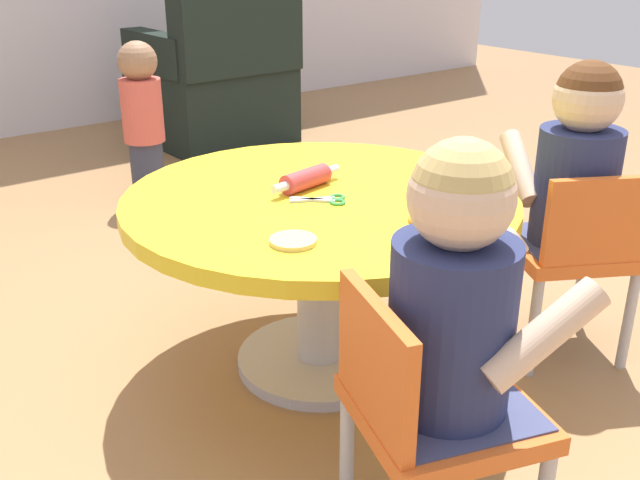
{
  "coord_description": "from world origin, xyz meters",
  "views": [
    {
      "loc": [
        -1.03,
        -1.33,
        1.07
      ],
      "look_at": [
        0.0,
        0.0,
        0.36
      ],
      "focal_mm": 41.13,
      "sensor_mm": 36.0,
      "label": 1
    }
  ],
  "objects_px": {
    "seated_child_left": "(457,292)",
    "child_chair_right": "(573,250)",
    "child_chair_left": "(427,412)",
    "craft_scissors": "(326,200)",
    "toddler_standing": "(143,118)",
    "rolling_pin": "(307,179)",
    "craft_table": "(320,234)",
    "armchair_dark": "(216,85)",
    "seated_child_right": "(578,162)"
  },
  "relations": [
    {
      "from": "craft_scissors",
      "to": "child_chair_left",
      "type": "bearing_deg",
      "value": -111.82
    },
    {
      "from": "child_chair_left",
      "to": "seated_child_left",
      "type": "distance_m",
      "value": 0.23
    },
    {
      "from": "child_chair_right",
      "to": "rolling_pin",
      "type": "bearing_deg",
      "value": 143.36
    },
    {
      "from": "toddler_standing",
      "to": "armchair_dark",
      "type": "bearing_deg",
      "value": 41.98
    },
    {
      "from": "child_chair_left",
      "to": "toddler_standing",
      "type": "xyz_separation_m",
      "value": [
        0.47,
        2.1,
        0.05
      ]
    },
    {
      "from": "seated_child_left",
      "to": "toddler_standing",
      "type": "distance_m",
      "value": 2.17
    },
    {
      "from": "child_chair_right",
      "to": "rolling_pin",
      "type": "relative_size",
      "value": 2.33
    },
    {
      "from": "child_chair_right",
      "to": "rolling_pin",
      "type": "xyz_separation_m",
      "value": [
        -0.56,
        0.41,
        0.2
      ]
    },
    {
      "from": "craft_table",
      "to": "armchair_dark",
      "type": "relative_size",
      "value": 1.13
    },
    {
      "from": "seated_child_left",
      "to": "toddler_standing",
      "type": "xyz_separation_m",
      "value": [
        0.43,
        2.12,
        -0.17
      ]
    },
    {
      "from": "child_chair_right",
      "to": "craft_scissors",
      "type": "relative_size",
      "value": 3.89
    },
    {
      "from": "toddler_standing",
      "to": "rolling_pin",
      "type": "height_order",
      "value": "toddler_standing"
    },
    {
      "from": "craft_table",
      "to": "armchair_dark",
      "type": "xyz_separation_m",
      "value": [
        0.95,
        2.15,
        -0.07
      ]
    },
    {
      "from": "seated_child_left",
      "to": "child_chair_right",
      "type": "xyz_separation_m",
      "value": [
        0.77,
        0.27,
        -0.23
      ]
    },
    {
      "from": "child_chair_left",
      "to": "seated_child_right",
      "type": "relative_size",
      "value": 1.05
    },
    {
      "from": "child_chair_right",
      "to": "rolling_pin",
      "type": "height_order",
      "value": "child_chair_right"
    },
    {
      "from": "armchair_dark",
      "to": "seated_child_right",
      "type": "bearing_deg",
      "value": -98.64
    },
    {
      "from": "seated_child_left",
      "to": "seated_child_right",
      "type": "distance_m",
      "value": 0.84
    },
    {
      "from": "craft_table",
      "to": "rolling_pin",
      "type": "distance_m",
      "value": 0.14
    },
    {
      "from": "armchair_dark",
      "to": "toddler_standing",
      "type": "distance_m",
      "value": 0.99
    },
    {
      "from": "armchair_dark",
      "to": "toddler_standing",
      "type": "bearing_deg",
      "value": -138.02
    },
    {
      "from": "seated_child_left",
      "to": "child_chair_right",
      "type": "height_order",
      "value": "seated_child_left"
    },
    {
      "from": "child_chair_left",
      "to": "rolling_pin",
      "type": "height_order",
      "value": "child_chair_left"
    },
    {
      "from": "seated_child_right",
      "to": "seated_child_left",
      "type": "bearing_deg",
      "value": -158.62
    },
    {
      "from": "rolling_pin",
      "to": "seated_child_left",
      "type": "bearing_deg",
      "value": -106.95
    },
    {
      "from": "child_chair_left",
      "to": "toddler_standing",
      "type": "distance_m",
      "value": 2.16
    },
    {
      "from": "seated_child_right",
      "to": "craft_scissors",
      "type": "relative_size",
      "value": 3.7
    },
    {
      "from": "craft_scissors",
      "to": "craft_table",
      "type": "bearing_deg",
      "value": 70.56
    },
    {
      "from": "child_chair_left",
      "to": "craft_scissors",
      "type": "bearing_deg",
      "value": 68.18
    },
    {
      "from": "armchair_dark",
      "to": "craft_scissors",
      "type": "xyz_separation_m",
      "value": [
        -0.97,
        -2.19,
        0.18
      ]
    },
    {
      "from": "seated_child_right",
      "to": "rolling_pin",
      "type": "xyz_separation_m",
      "value": [
        -0.58,
        0.38,
        -0.03
      ]
    },
    {
      "from": "child_chair_right",
      "to": "craft_scissors",
      "type": "xyz_separation_m",
      "value": [
        -0.58,
        0.31,
        0.18
      ]
    },
    {
      "from": "craft_table",
      "to": "toddler_standing",
      "type": "bearing_deg",
      "value": 81.51
    },
    {
      "from": "rolling_pin",
      "to": "craft_scissors",
      "type": "distance_m",
      "value": 0.11
    },
    {
      "from": "seated_child_left",
      "to": "armchair_dark",
      "type": "xyz_separation_m",
      "value": [
        1.16,
        2.78,
        -0.22
      ]
    },
    {
      "from": "child_chair_left",
      "to": "rolling_pin",
      "type": "relative_size",
      "value": 2.33
    },
    {
      "from": "child_chair_right",
      "to": "seated_child_right",
      "type": "bearing_deg",
      "value": 60.51
    },
    {
      "from": "child_chair_left",
      "to": "craft_table",
      "type": "bearing_deg",
      "value": 68.35
    },
    {
      "from": "child_chair_right",
      "to": "toddler_standing",
      "type": "height_order",
      "value": "toddler_standing"
    },
    {
      "from": "seated_child_left",
      "to": "seated_child_right",
      "type": "bearing_deg",
      "value": 21.38
    },
    {
      "from": "rolling_pin",
      "to": "craft_scissors",
      "type": "height_order",
      "value": "rolling_pin"
    },
    {
      "from": "craft_table",
      "to": "child_chair_right",
      "type": "height_order",
      "value": "child_chair_right"
    },
    {
      "from": "craft_table",
      "to": "seated_child_right",
      "type": "distance_m",
      "value": 0.68
    },
    {
      "from": "rolling_pin",
      "to": "craft_table",
      "type": "bearing_deg",
      "value": -92.51
    },
    {
      "from": "armchair_dark",
      "to": "child_chair_left",
      "type": "bearing_deg",
      "value": -113.45
    },
    {
      "from": "seated_child_right",
      "to": "toddler_standing",
      "type": "distance_m",
      "value": 1.85
    },
    {
      "from": "child_chair_right",
      "to": "seated_child_left",
      "type": "bearing_deg",
      "value": -160.4
    },
    {
      "from": "craft_table",
      "to": "craft_scissors",
      "type": "bearing_deg",
      "value": -109.44
    },
    {
      "from": "seated_child_left",
      "to": "seated_child_right",
      "type": "height_order",
      "value": "same"
    },
    {
      "from": "toddler_standing",
      "to": "craft_scissors",
      "type": "relative_size",
      "value": 4.88
    }
  ]
}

